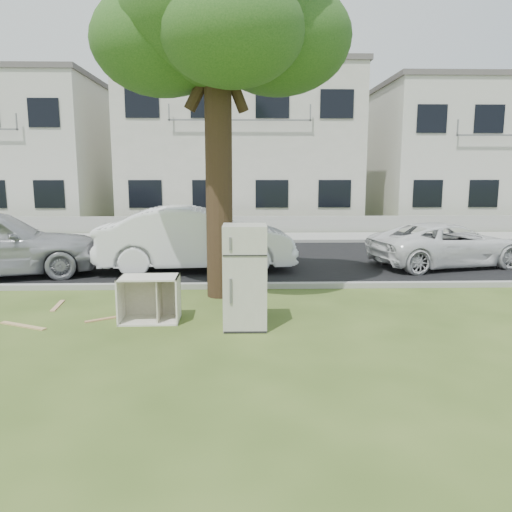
{
  "coord_description": "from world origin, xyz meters",
  "views": [
    {
      "loc": [
        0.06,
        -8.4,
        2.58
      ],
      "look_at": [
        0.32,
        0.6,
        1.05
      ],
      "focal_mm": 35.0,
      "sensor_mm": 36.0,
      "label": 1
    }
  ],
  "objects_px": {
    "car_center": "(197,239)",
    "car_right": "(448,245)",
    "fridge": "(245,277)",
    "cabinet": "(150,299)"
  },
  "relations": [
    {
      "from": "fridge",
      "to": "car_right",
      "type": "distance_m",
      "value": 7.71
    },
    {
      "from": "fridge",
      "to": "car_right",
      "type": "xyz_separation_m",
      "value": [
        5.6,
        5.3,
        -0.27
      ]
    },
    {
      "from": "cabinet",
      "to": "car_right",
      "type": "relative_size",
      "value": 0.24
    },
    {
      "from": "fridge",
      "to": "cabinet",
      "type": "relative_size",
      "value": 1.69
    },
    {
      "from": "car_center",
      "to": "car_right",
      "type": "bearing_deg",
      "value": -91.57
    },
    {
      "from": "fridge",
      "to": "car_center",
      "type": "height_order",
      "value": "fridge"
    },
    {
      "from": "fridge",
      "to": "cabinet",
      "type": "bearing_deg",
      "value": 166.87
    },
    {
      "from": "fridge",
      "to": "car_right",
      "type": "relative_size",
      "value": 0.4
    },
    {
      "from": "car_right",
      "to": "cabinet",
      "type": "bearing_deg",
      "value": 110.74
    },
    {
      "from": "car_center",
      "to": "car_right",
      "type": "relative_size",
      "value": 1.18
    }
  ]
}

